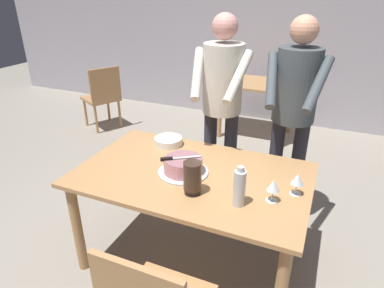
{
  "coord_description": "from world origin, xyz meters",
  "views": [
    {
      "loc": [
        0.77,
        -1.8,
        1.9
      ],
      "look_at": [
        -0.06,
        0.13,
        0.9
      ],
      "focal_mm": 31.35,
      "sensor_mm": 36.0,
      "label": 1
    }
  ],
  "objects_px": {
    "cake_knife": "(172,159)",
    "person_standing_beside": "(294,105)",
    "background_chair_1": "(103,95)",
    "main_dining_table": "(192,186)",
    "background_table": "(257,94)",
    "plate_stack": "(168,141)",
    "wine_glass_near": "(273,186)",
    "person_cutting_cake": "(222,97)",
    "wine_glass_far": "(297,180)",
    "hurricane_lamp": "(192,178)",
    "water_bottle": "(239,188)",
    "cake_on_platter": "(183,166)"
  },
  "relations": [
    {
      "from": "water_bottle",
      "to": "background_table",
      "type": "height_order",
      "value": "water_bottle"
    },
    {
      "from": "wine_glass_far",
      "to": "person_cutting_cake",
      "type": "height_order",
      "value": "person_cutting_cake"
    },
    {
      "from": "main_dining_table",
      "to": "person_cutting_cake",
      "type": "xyz_separation_m",
      "value": [
        -0.04,
        0.69,
        0.43
      ]
    },
    {
      "from": "person_standing_beside",
      "to": "background_table",
      "type": "relative_size",
      "value": 1.72
    },
    {
      "from": "cake_knife",
      "to": "water_bottle",
      "type": "distance_m",
      "value": 0.53
    },
    {
      "from": "main_dining_table",
      "to": "background_table",
      "type": "bearing_deg",
      "value": 93.25
    },
    {
      "from": "main_dining_table",
      "to": "background_table",
      "type": "distance_m",
      "value": 2.52
    },
    {
      "from": "background_chair_1",
      "to": "water_bottle",
      "type": "bearing_deg",
      "value": -39.38
    },
    {
      "from": "person_standing_beside",
      "to": "background_chair_1",
      "type": "relative_size",
      "value": 1.91
    },
    {
      "from": "background_chair_1",
      "to": "cake_on_platter",
      "type": "bearing_deg",
      "value": -41.85
    },
    {
      "from": "cake_knife",
      "to": "background_chair_1",
      "type": "relative_size",
      "value": 0.26
    },
    {
      "from": "plate_stack",
      "to": "cake_knife",
      "type": "bearing_deg",
      "value": -59.49
    },
    {
      "from": "cake_knife",
      "to": "person_standing_beside",
      "type": "bearing_deg",
      "value": 50.76
    },
    {
      "from": "hurricane_lamp",
      "to": "background_chair_1",
      "type": "distance_m",
      "value": 3.12
    },
    {
      "from": "wine_glass_far",
      "to": "person_cutting_cake",
      "type": "relative_size",
      "value": 0.08
    },
    {
      "from": "background_table",
      "to": "background_chair_1",
      "type": "bearing_deg",
      "value": -162.72
    },
    {
      "from": "background_table",
      "to": "background_chair_1",
      "type": "distance_m",
      "value": 2.14
    },
    {
      "from": "wine_glass_near",
      "to": "person_standing_beside",
      "type": "relative_size",
      "value": 0.08
    },
    {
      "from": "wine_glass_far",
      "to": "hurricane_lamp",
      "type": "height_order",
      "value": "hurricane_lamp"
    },
    {
      "from": "wine_glass_near",
      "to": "person_standing_beside",
      "type": "height_order",
      "value": "person_standing_beside"
    },
    {
      "from": "plate_stack",
      "to": "person_standing_beside",
      "type": "height_order",
      "value": "person_standing_beside"
    },
    {
      "from": "background_table",
      "to": "background_chair_1",
      "type": "xyz_separation_m",
      "value": [
        -2.04,
        -0.64,
        -0.09
      ]
    },
    {
      "from": "wine_glass_near",
      "to": "wine_glass_far",
      "type": "relative_size",
      "value": 1.0
    },
    {
      "from": "background_chair_1",
      "to": "plate_stack",
      "type": "bearing_deg",
      "value": -40.21
    },
    {
      "from": "wine_glass_near",
      "to": "background_table",
      "type": "height_order",
      "value": "wine_glass_near"
    },
    {
      "from": "cake_knife",
      "to": "wine_glass_near",
      "type": "height_order",
      "value": "wine_glass_near"
    },
    {
      "from": "water_bottle",
      "to": "person_standing_beside",
      "type": "distance_m",
      "value": 0.98
    },
    {
      "from": "cake_knife",
      "to": "background_table",
      "type": "distance_m",
      "value": 2.6
    },
    {
      "from": "plate_stack",
      "to": "wine_glass_near",
      "type": "distance_m",
      "value": 1.01
    },
    {
      "from": "plate_stack",
      "to": "wine_glass_near",
      "type": "bearing_deg",
      "value": -26.25
    },
    {
      "from": "plate_stack",
      "to": "wine_glass_near",
      "type": "relative_size",
      "value": 1.53
    },
    {
      "from": "wine_glass_far",
      "to": "person_cutting_cake",
      "type": "bearing_deg",
      "value": 136.2
    },
    {
      "from": "cake_on_platter",
      "to": "person_standing_beside",
      "type": "height_order",
      "value": "person_standing_beside"
    },
    {
      "from": "main_dining_table",
      "to": "person_standing_beside",
      "type": "xyz_separation_m",
      "value": [
        0.53,
        0.72,
        0.43
      ]
    },
    {
      "from": "wine_glass_near",
      "to": "wine_glass_far",
      "type": "distance_m",
      "value": 0.17
    },
    {
      "from": "main_dining_table",
      "to": "background_chair_1",
      "type": "height_order",
      "value": "background_chair_1"
    },
    {
      "from": "cake_on_platter",
      "to": "hurricane_lamp",
      "type": "height_order",
      "value": "hurricane_lamp"
    },
    {
      "from": "main_dining_table",
      "to": "background_table",
      "type": "xyz_separation_m",
      "value": [
        -0.14,
        2.52,
        -0.07
      ]
    },
    {
      "from": "water_bottle",
      "to": "main_dining_table",
      "type": "bearing_deg",
      "value": 149.51
    },
    {
      "from": "plate_stack",
      "to": "background_table",
      "type": "bearing_deg",
      "value": 84.61
    },
    {
      "from": "person_standing_beside",
      "to": "main_dining_table",
      "type": "bearing_deg",
      "value": -126.02
    },
    {
      "from": "water_bottle",
      "to": "background_table",
      "type": "bearing_deg",
      "value": 100.91
    },
    {
      "from": "person_standing_beside",
      "to": "background_table",
      "type": "height_order",
      "value": "person_standing_beside"
    },
    {
      "from": "wine_glass_near",
      "to": "background_table",
      "type": "relative_size",
      "value": 0.14
    },
    {
      "from": "water_bottle",
      "to": "person_standing_beside",
      "type": "height_order",
      "value": "person_standing_beside"
    },
    {
      "from": "wine_glass_far",
      "to": "background_chair_1",
      "type": "relative_size",
      "value": 0.16
    },
    {
      "from": "water_bottle",
      "to": "person_standing_beside",
      "type": "xyz_separation_m",
      "value": [
        0.14,
        0.95,
        0.21
      ]
    },
    {
      "from": "main_dining_table",
      "to": "wine_glass_near",
      "type": "relative_size",
      "value": 10.78
    },
    {
      "from": "water_bottle",
      "to": "person_cutting_cake",
      "type": "distance_m",
      "value": 1.04
    },
    {
      "from": "plate_stack",
      "to": "water_bottle",
      "type": "distance_m",
      "value": 0.93
    }
  ]
}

